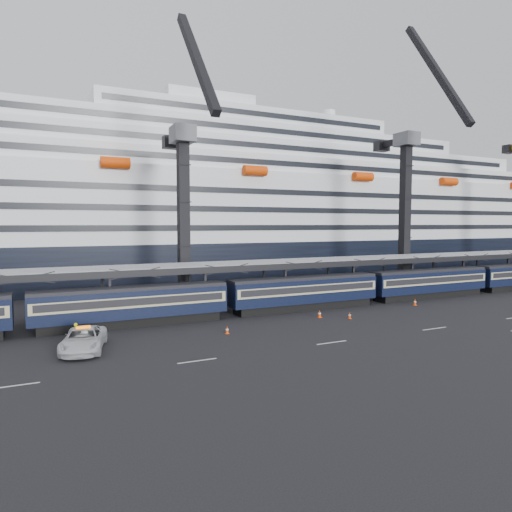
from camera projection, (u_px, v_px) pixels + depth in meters
name	position (u px, v px, depth m)	size (l,w,h in m)	color
ground	(419.00, 319.00, 48.49)	(260.00, 260.00, 0.00)	black
train	(328.00, 289.00, 55.31)	(133.05, 3.00, 4.05)	black
canopy	(340.00, 260.00, 60.71)	(130.00, 6.25, 5.53)	gray
cruise_ship	(237.00, 213.00, 88.48)	(214.09, 28.84, 34.00)	black
crane_dark_near	(184.00, 209.00, 55.69)	(4.50, 17.75, 35.08)	#4E5056
crane_dark_mid	(407.00, 203.00, 69.87)	(4.50, 18.24, 39.64)	#4E5056
pickup_truck	(84.00, 340.00, 36.23)	(3.05, 6.61, 1.84)	silver
worker	(76.00, 333.00, 38.38)	(0.65, 0.43, 1.79)	#EEFF0D
traffic_cone_b	(227.00, 330.00, 41.97)	(0.37, 0.37, 0.74)	#EB4207
traffic_cone_c	(350.00, 315.00, 48.69)	(0.36, 0.36, 0.71)	#EB4207
traffic_cone_d	(320.00, 314.00, 49.21)	(0.44, 0.44, 0.87)	#EB4207
traffic_cone_e	(415.00, 302.00, 56.64)	(0.43, 0.43, 0.85)	#EB4207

